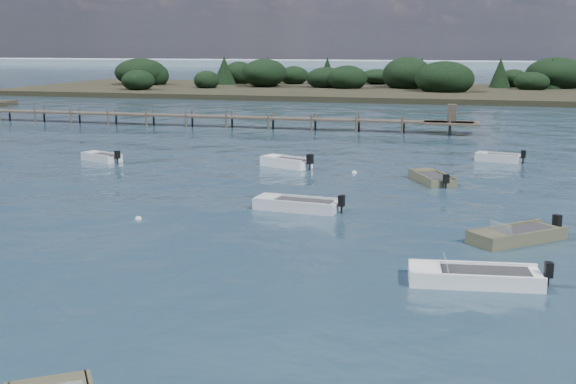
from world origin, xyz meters
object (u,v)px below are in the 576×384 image
(dinghy_mid_white_b, at_px, (517,238))
(dinghy_extra_a, at_px, (432,180))
(tender_far_grey_b, at_px, (498,159))
(dinghy_mid_white_a, at_px, (474,279))
(tender_far_grey, at_px, (102,159))
(dinghy_mid_grey, at_px, (297,207))
(tender_far_white, at_px, (286,164))
(jetty, at_px, (189,116))

(dinghy_mid_white_b, distance_m, dinghy_extra_a, 13.17)
(dinghy_extra_a, distance_m, tender_far_grey_b, 9.84)
(dinghy_mid_white_a, distance_m, dinghy_extra_a, 18.68)
(tender_far_grey, bearing_deg, dinghy_mid_grey, -33.45)
(dinghy_mid_grey, xyz_separation_m, dinghy_mid_white_b, (10.32, -3.31, -0.01))
(tender_far_grey, bearing_deg, tender_far_white, 3.77)
(dinghy_mid_grey, distance_m, dinghy_extra_a, 10.94)
(dinghy_mid_grey, bearing_deg, tender_far_white, 107.32)
(tender_far_grey, height_order, jetty, jetty)
(tender_far_grey, bearing_deg, tender_far_grey_b, 14.32)
(tender_far_white, bearing_deg, dinghy_mid_white_a, -59.92)
(tender_far_white, bearing_deg, dinghy_mid_white_b, -47.56)
(tender_far_grey_b, relative_size, jetty, 0.05)
(tender_far_grey, xyz_separation_m, dinghy_extra_a, (23.03, -2.10, -0.01))
(tender_far_grey, distance_m, dinghy_extra_a, 23.12)
(dinghy_mid_white_a, bearing_deg, tender_far_grey_b, 87.20)
(jetty, bearing_deg, dinghy_mid_white_a, -56.57)
(dinghy_extra_a, bearing_deg, tender_far_white, 163.11)
(dinghy_mid_white_b, relative_size, tender_far_grey_b, 1.23)
(dinghy_mid_white_b, distance_m, tender_far_white, 20.90)
(dinghy_mid_white_a, relative_size, dinghy_mid_white_b, 1.16)
(dinghy_mid_grey, height_order, jetty, jetty)
(dinghy_mid_grey, relative_size, tender_far_white, 1.18)
(dinghy_extra_a, xyz_separation_m, tender_far_white, (-9.79, 2.97, 0.05))
(tender_far_grey, xyz_separation_m, tender_far_white, (13.24, 0.87, 0.03))
(dinghy_mid_white_b, bearing_deg, dinghy_mid_grey, 162.22)
(tender_far_white, distance_m, tender_far_grey_b, 15.04)
(dinghy_mid_white_b, bearing_deg, dinghy_extra_a, 109.09)
(dinghy_mid_white_b, distance_m, tender_far_grey, 30.97)
(dinghy_mid_white_b, height_order, tender_far_grey_b, dinghy_mid_white_b)
(dinghy_mid_white_a, bearing_deg, dinghy_mid_white_b, 74.58)
(dinghy_mid_white_b, height_order, tender_far_white, tender_far_white)
(dinghy_mid_grey, relative_size, dinghy_mid_white_a, 0.94)
(dinghy_mid_white_b, bearing_deg, tender_far_white, 132.44)
(dinghy_mid_white_b, relative_size, tender_far_white, 1.08)
(tender_far_white, xyz_separation_m, tender_far_grey_b, (13.78, 6.03, -0.02))
(tender_far_white, relative_size, tender_far_grey_b, 1.13)
(jetty, bearing_deg, tender_far_grey_b, -27.28)
(dinghy_mid_white_a, xyz_separation_m, tender_far_grey_b, (1.35, 27.49, 0.02))
(dinghy_mid_white_a, distance_m, tender_far_grey, 32.91)
(dinghy_mid_white_a, xyz_separation_m, tender_far_white, (-12.43, 21.47, 0.04))
(tender_far_grey, height_order, tender_far_grey_b, tender_far_grey_b)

